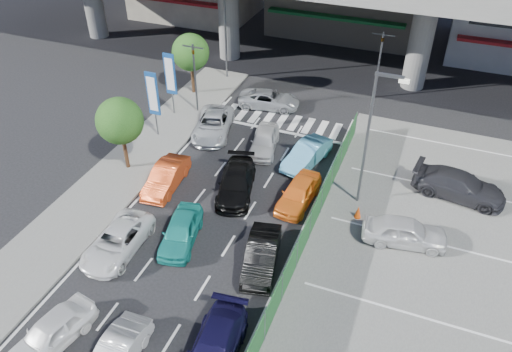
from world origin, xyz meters
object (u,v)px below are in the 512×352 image
at_px(van_white_back_left, 51,333).
at_px(taxi_orange_right, 298,193).
at_px(signboard_far, 170,76).
at_px(crossing_wagon_silver, 269,99).
at_px(taxi_orange_left, 166,177).
at_px(street_lamp_right, 372,130).
at_px(traffic_cone, 358,212).
at_px(tree_near, 120,121).
at_px(sedan_white_mid_left, 117,241).
at_px(traffic_light_left, 194,62).
at_px(traffic_light_right, 381,49).
at_px(sedan_black_mid, 236,183).
at_px(sedan_white_front_mid, 264,141).
at_px(wagon_silver_front_left, 213,125).
at_px(kei_truck_front_right, 307,154).
at_px(hatch_black_mid_right, 262,255).
at_px(street_lamp_left, 227,21).
at_px(parked_sedan_dgrey, 459,185).
at_px(tree_far, 191,52).
at_px(minivan_navy_back, 214,350).
at_px(parked_sedan_white, 405,232).
at_px(signboard_near, 153,96).

distance_m(van_white_back_left, taxi_orange_right, 14.29).
bearing_deg(taxi_orange_right, signboard_far, 155.53).
distance_m(van_white_back_left, crossing_wagon_silver, 22.57).
bearing_deg(crossing_wagon_silver, taxi_orange_left, 160.24).
height_order(street_lamp_right, traffic_cone, street_lamp_right).
bearing_deg(tree_near, sedan_white_mid_left, -60.59).
height_order(traffic_light_left, traffic_light_right, same).
distance_m(van_white_back_left, sedan_black_mid, 12.59).
relative_size(traffic_light_right, sedan_white_front_mid, 1.28).
xyz_separation_m(wagon_silver_front_left, kei_truck_front_right, (7.01, -1.10, 0.00)).
distance_m(traffic_light_left, hatch_black_mid_right, 16.35).
xyz_separation_m(street_lamp_right, crossing_wagon_silver, (-8.70, 8.58, -4.14)).
distance_m(street_lamp_left, crossing_wagon_silver, 7.20).
relative_size(taxi_orange_left, parked_sedan_dgrey, 0.81).
bearing_deg(tree_far, street_lamp_left, 67.16).
distance_m(minivan_navy_back, sedan_white_front_mid, 15.66).
relative_size(street_lamp_right, crossing_wagon_silver, 1.77).
distance_m(street_lamp_right, taxi_orange_left, 12.03).
bearing_deg(tree_far, signboard_far, -86.74).
distance_m(street_lamp_left, taxi_orange_left, 15.53).
bearing_deg(street_lamp_right, crossing_wagon_silver, 135.41).
distance_m(hatch_black_mid_right, sedan_white_front_mid, 10.27).
bearing_deg(tree_far, traffic_cone, -33.30).
relative_size(traffic_light_left, signboard_far, 1.11).
distance_m(street_lamp_left, sedan_black_mid, 15.78).
bearing_deg(sedan_white_front_mid, parked_sedan_dgrey, -13.64).
bearing_deg(parked_sedan_white, sedan_black_mid, 76.82).
xyz_separation_m(tree_near, tree_far, (-0.80, 10.50, 0.00)).
bearing_deg(parked_sedan_dgrey, signboard_far, 90.70).
bearing_deg(signboard_near, sedan_black_mid, -26.76).
height_order(traffic_light_right, parked_sedan_dgrey, traffic_light_right).
bearing_deg(traffic_light_right, signboard_near, -139.09).
distance_m(signboard_far, taxi_orange_left, 8.97).
bearing_deg(sedan_white_front_mid, van_white_back_left, -111.31).
distance_m(signboard_near, traffic_cone, 15.14).
bearing_deg(sedan_white_front_mid, taxi_orange_left, -135.51).
bearing_deg(hatch_black_mid_right, signboard_near, 129.43).
bearing_deg(tree_far, parked_sedan_dgrey, -16.67).
xyz_separation_m(sedan_black_mid, wagon_silver_front_left, (-4.04, 5.41, 0.00)).
bearing_deg(taxi_orange_left, hatch_black_mid_right, -32.48).
relative_size(kei_truck_front_right, crossing_wagon_silver, 0.93).
bearing_deg(sedan_white_front_mid, signboard_far, 154.67).
bearing_deg(street_lamp_left, traffic_light_right, 4.83).
bearing_deg(hatch_black_mid_right, tree_near, 144.41).
xyz_separation_m(signboard_near, taxi_orange_right, (11.08, -3.35, -2.37)).
bearing_deg(tree_far, tree_near, -85.64).
bearing_deg(street_lamp_left, parked_sedan_white, -41.78).
distance_m(signboard_far, kei_truck_front_right, 11.33).
bearing_deg(traffic_light_left, street_lamp_left, 91.20).
distance_m(signboard_far, sedan_white_mid_left, 14.16).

